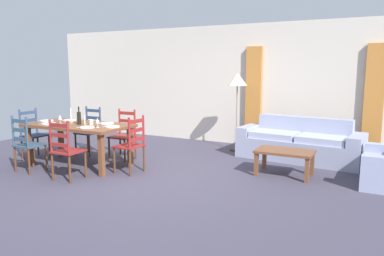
{
  "coord_description": "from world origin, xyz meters",
  "views": [
    {
      "loc": [
        3.35,
        -4.76,
        1.73
      ],
      "look_at": [
        0.55,
        0.63,
        0.75
      ],
      "focal_mm": 34.7,
      "sensor_mm": 36.0,
      "label": 1
    }
  ],
  "objects": [
    {
      "name": "ground_plane",
      "position": [
        0.0,
        0.0,
        -0.01
      ],
      "size": [
        9.6,
        9.6,
        0.02
      ],
      "primitive_type": "cube",
      "color": "#3F3B4C"
    },
    {
      "name": "wall_far",
      "position": [
        0.0,
        3.3,
        1.35
      ],
      "size": [
        9.6,
        0.16,
        2.7
      ],
      "primitive_type": "cube",
      "color": "beige",
      "rests_on": "ground_plane"
    },
    {
      "name": "curtain_panel_left",
      "position": [
        0.78,
        3.16,
        1.1
      ],
      "size": [
        0.35,
        0.08,
        2.2
      ],
      "primitive_type": "cube",
      "color": "#C07732",
      "rests_on": "ground_plane"
    },
    {
      "name": "curtain_panel_right",
      "position": [
        3.18,
        3.16,
        1.1
      ],
      "size": [
        0.35,
        0.08,
        2.2
      ],
      "primitive_type": "cube",
      "color": "#C07732",
      "rests_on": "ground_plane"
    },
    {
      "name": "dining_table",
      "position": [
        -1.46,
        0.1,
        0.66
      ],
      "size": [
        1.9,
        0.96,
        0.75
      ],
      "color": "brown",
      "rests_on": "ground_plane"
    },
    {
      "name": "dining_chair_near_left",
      "position": [
        -1.9,
        -0.64,
        0.48
      ],
      "size": [
        0.44,
        0.42,
        0.96
      ],
      "color": "#2E475A",
      "rests_on": "ground_plane"
    },
    {
      "name": "dining_chair_near_right",
      "position": [
        -0.97,
        -0.68,
        0.48
      ],
      "size": [
        0.43,
        0.41,
        0.96
      ],
      "color": "maroon",
      "rests_on": "ground_plane"
    },
    {
      "name": "dining_chair_far_left",
      "position": [
        -1.9,
        0.86,
        0.48
      ],
      "size": [
        0.42,
        0.4,
        0.96
      ],
      "color": "navy",
      "rests_on": "ground_plane"
    },
    {
      "name": "dining_chair_far_right",
      "position": [
        -1.01,
        0.81,
        0.48
      ],
      "size": [
        0.43,
        0.41,
        0.96
      ],
      "color": "maroon",
      "rests_on": "ground_plane"
    },
    {
      "name": "dining_chair_head_west",
      "position": [
        -2.64,
        0.1,
        0.48
      ],
      "size": [
        0.42,
        0.44,
        0.96
      ],
      "color": "navy",
      "rests_on": "ground_plane"
    },
    {
      "name": "dining_chair_head_east",
      "position": [
        -0.32,
        0.13,
        0.48
      ],
      "size": [
        0.43,
        0.45,
        0.96
      ],
      "color": "maroon",
      "rests_on": "ground_plane"
    },
    {
      "name": "dinner_plate_near_left",
      "position": [
        -1.91,
        -0.15,
        0.76
      ],
      "size": [
        0.24,
        0.24,
        0.02
      ],
      "primitive_type": "cylinder",
      "color": "white",
      "rests_on": "dining_table"
    },
    {
      "name": "fork_near_left",
      "position": [
        -2.06,
        -0.15,
        0.75
      ],
      "size": [
        0.03,
        0.17,
        0.01
      ],
      "primitive_type": "cube",
      "rotation": [
        0.0,
        0.0,
        0.07
      ],
      "color": "silver",
      "rests_on": "dining_table"
    },
    {
      "name": "dinner_plate_near_right",
      "position": [
        -1.01,
        -0.15,
        0.76
      ],
      "size": [
        0.24,
        0.24,
        0.02
      ],
      "primitive_type": "cylinder",
      "color": "white",
      "rests_on": "dining_table"
    },
    {
      "name": "fork_near_right",
      "position": [
        -1.16,
        -0.15,
        0.75
      ],
      "size": [
        0.02,
        0.17,
        0.01
      ],
      "primitive_type": "cube",
      "rotation": [
        0.0,
        0.0,
        -0.0
      ],
      "color": "silver",
      "rests_on": "dining_table"
    },
    {
      "name": "dinner_plate_far_left",
      "position": [
        -1.91,
        0.35,
        0.76
      ],
      "size": [
        0.24,
        0.24,
        0.02
      ],
      "primitive_type": "cylinder",
      "color": "white",
      "rests_on": "dining_table"
    },
    {
      "name": "fork_far_left",
      "position": [
        -2.06,
        0.35,
        0.75
      ],
      "size": [
        0.02,
        0.17,
        0.01
      ],
      "primitive_type": "cube",
      "rotation": [
        0.0,
        0.0,
        -0.03
      ],
      "color": "silver",
      "rests_on": "dining_table"
    },
    {
      "name": "dinner_plate_far_right",
      "position": [
        -1.01,
        0.35,
        0.76
      ],
      "size": [
        0.24,
        0.24,
        0.02
      ],
      "primitive_type": "cylinder",
      "color": "white",
      "rests_on": "dining_table"
    },
    {
      "name": "fork_far_right",
      "position": [
        -1.16,
        0.35,
        0.75
      ],
      "size": [
        0.02,
        0.17,
        0.01
      ],
      "primitive_type": "cube",
      "rotation": [
        0.0,
        0.0,
        -0.02
      ],
      "color": "silver",
      "rests_on": "dining_table"
    },
    {
      "name": "dinner_plate_head_west",
      "position": [
        -2.24,
        0.1,
        0.76
      ],
      "size": [
        0.24,
        0.24,
        0.02
      ],
      "primitive_type": "cylinder",
      "color": "white",
      "rests_on": "dining_table"
    },
    {
      "name": "fork_head_west",
      "position": [
        -2.39,
        0.1,
        0.75
      ],
      "size": [
        0.02,
        0.17,
        0.01
      ],
      "primitive_type": "cube",
      "rotation": [
        0.0,
        0.0,
        -0.03
      ],
      "color": "silver",
      "rests_on": "dining_table"
    },
    {
      "name": "dinner_plate_head_east",
      "position": [
        -0.68,
        0.1,
        0.76
      ],
      "size": [
        0.24,
        0.24,
        0.02
      ],
      "primitive_type": "cylinder",
      "color": "white",
      "rests_on": "dining_table"
    },
    {
      "name": "fork_head_east",
      "position": [
        -0.83,
        0.1,
        0.75
      ],
      "size": [
        0.03,
        0.17,
        0.01
      ],
      "primitive_type": "cube",
      "rotation": [
        0.0,
        0.0,
        0.1
      ],
      "color": "silver",
      "rests_on": "dining_table"
    },
    {
      "name": "wine_bottle",
      "position": [
        -1.4,
        0.07,
        0.87
      ],
      "size": [
        0.07,
        0.07,
        0.32
      ],
      "color": "black",
      "rests_on": "dining_table"
    },
    {
      "name": "wine_glass_near_left",
      "position": [
        -1.76,
        -0.03,
        0.86
      ],
      "size": [
        0.06,
        0.06,
        0.16
      ],
      "color": "white",
      "rests_on": "dining_table"
    },
    {
      "name": "wine_glass_near_right",
      "position": [
        -0.89,
        -0.04,
        0.86
      ],
      "size": [
        0.06,
        0.06,
        0.16
      ],
      "color": "white",
      "rests_on": "dining_table"
    },
    {
      "name": "coffee_cup_primary",
      "position": [
        -1.2,
        0.15,
        0.8
      ],
      "size": [
        0.07,
        0.07,
        0.09
      ],
      "primitive_type": "cylinder",
      "color": "beige",
      "rests_on": "dining_table"
    },
    {
      "name": "candle_tall",
      "position": [
        -1.64,
        0.12,
        0.83
      ],
      "size": [
        0.05,
        0.05,
        0.28
      ],
      "color": "#998C66",
      "rests_on": "dining_table"
    },
    {
      "name": "candle_short",
      "position": [
        -1.26,
        0.06,
        0.79
      ],
      "size": [
        0.05,
        0.05,
        0.17
      ],
      "color": "#998C66",
      "rests_on": "dining_table"
    },
    {
      "name": "couch",
      "position": [
        1.98,
        2.35,
        0.29
      ],
      "size": [
        2.35,
        1.02,
        0.8
      ],
      "color": "#979DB9",
      "rests_on": "ground_plane"
    },
    {
      "name": "coffee_table",
      "position": [
        1.99,
        1.13,
        0.36
      ],
      "size": [
        0.9,
        0.56,
        0.42
      ],
      "color": "brown",
      "rests_on": "ground_plane"
    },
    {
      "name": "standing_lamp",
      "position": [
        0.63,
        2.53,
        1.41
      ],
      "size": [
        0.4,
        0.4,
        1.64
      ],
      "color": "#332D28",
      "rests_on": "ground_plane"
    }
  ]
}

